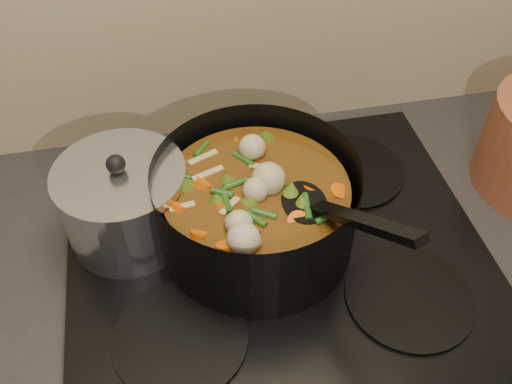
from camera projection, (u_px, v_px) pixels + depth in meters
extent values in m
cube|color=black|center=(276.00, 263.00, 0.89)|extent=(2.64, 0.64, 0.05)
cube|color=black|center=(276.00, 249.00, 0.87)|extent=(0.62, 0.54, 0.02)
cylinder|color=black|center=(180.00, 338.00, 0.75)|extent=(0.18, 0.18, 0.01)
cylinder|color=black|center=(409.00, 296.00, 0.79)|extent=(0.18, 0.18, 0.01)
cylinder|color=black|center=(163.00, 198.00, 0.93)|extent=(0.18, 0.18, 0.01)
cylinder|color=black|center=(351.00, 171.00, 0.97)|extent=(0.18, 0.18, 0.01)
cylinder|color=black|center=(256.00, 206.00, 0.82)|extent=(0.34, 0.34, 0.14)
cylinder|color=black|center=(256.00, 236.00, 0.87)|extent=(0.29, 0.29, 0.01)
cylinder|color=#5C360F|center=(256.00, 212.00, 0.83)|extent=(0.26, 0.26, 0.10)
cylinder|color=#E95D0B|center=(283.00, 185.00, 0.80)|extent=(0.03, 0.03, 0.03)
cylinder|color=#E95D0B|center=(278.00, 159.00, 0.84)|extent=(0.04, 0.04, 0.03)
cylinder|color=#E95D0B|center=(229.00, 146.00, 0.86)|extent=(0.04, 0.04, 0.03)
cylinder|color=#E95D0B|center=(219.00, 182.00, 0.80)|extent=(0.03, 0.04, 0.03)
cylinder|color=#E95D0B|center=(205.00, 216.00, 0.76)|extent=(0.04, 0.04, 0.03)
cylinder|color=#E95D0B|center=(255.00, 209.00, 0.77)|extent=(0.04, 0.04, 0.03)
cylinder|color=#E95D0B|center=(295.00, 213.00, 0.76)|extent=(0.04, 0.04, 0.03)
cylinder|color=#E95D0B|center=(325.00, 180.00, 0.81)|extent=(0.03, 0.03, 0.03)
cylinder|color=#E95D0B|center=(274.00, 166.00, 0.83)|extent=(0.04, 0.04, 0.03)
cylinder|color=#E95D0B|center=(234.00, 152.00, 0.85)|extent=(0.04, 0.04, 0.03)
cylinder|color=#E95D0B|center=(230.00, 183.00, 0.80)|extent=(0.03, 0.03, 0.03)
cylinder|color=#E95D0B|center=(214.00, 210.00, 0.77)|extent=(0.04, 0.04, 0.03)
sphere|color=#C6B18C|center=(299.00, 176.00, 0.79)|extent=(0.04, 0.04, 0.04)
sphere|color=#C6B18C|center=(245.00, 154.00, 0.83)|extent=(0.04, 0.04, 0.04)
sphere|color=#C6B18C|center=(213.00, 192.00, 0.77)|extent=(0.04, 0.04, 0.04)
sphere|color=#C6B18C|center=(273.00, 213.00, 0.75)|extent=(0.04, 0.04, 0.04)
sphere|color=#C6B18C|center=(295.00, 170.00, 0.80)|extent=(0.04, 0.04, 0.04)
cone|color=#577C1F|center=(215.00, 219.00, 0.74)|extent=(0.04, 0.04, 0.03)
cone|color=#577C1F|center=(290.00, 223.00, 0.74)|extent=(0.04, 0.04, 0.03)
cone|color=#577C1F|center=(313.00, 174.00, 0.80)|extent=(0.04, 0.04, 0.03)
cone|color=#577C1F|center=(259.00, 145.00, 0.85)|extent=(0.04, 0.04, 0.03)
cone|color=#577C1F|center=(201.00, 171.00, 0.81)|extent=(0.04, 0.04, 0.03)
cone|color=#577C1F|center=(217.00, 221.00, 0.74)|extent=(0.04, 0.04, 0.03)
cone|color=#577C1F|center=(293.00, 222.00, 0.74)|extent=(0.04, 0.04, 0.03)
cylinder|color=#24591A|center=(271.00, 167.00, 0.82)|extent=(0.01, 0.04, 0.01)
cylinder|color=#24591A|center=(234.00, 142.00, 0.86)|extent=(0.04, 0.03, 0.01)
cylinder|color=#24591A|center=(203.00, 171.00, 0.81)|extent=(0.04, 0.02, 0.01)
cylinder|color=#24591A|center=(215.00, 201.00, 0.77)|extent=(0.03, 0.04, 0.01)
cylinder|color=#24591A|center=(248.00, 209.00, 0.76)|extent=(0.03, 0.04, 0.01)
cylinder|color=#24591A|center=(300.00, 231.00, 0.73)|extent=(0.04, 0.02, 0.01)
cylinder|color=#24591A|center=(315.00, 190.00, 0.78)|extent=(0.04, 0.03, 0.01)
cylinder|color=#24591A|center=(288.00, 165.00, 0.82)|extent=(0.01, 0.04, 0.01)
cylinder|color=#24591A|center=(255.00, 164.00, 0.82)|extent=(0.04, 0.03, 0.01)
cylinder|color=#24591A|center=(203.00, 155.00, 0.83)|extent=(0.04, 0.02, 0.01)
cylinder|color=#24591A|center=(197.00, 193.00, 0.78)|extent=(0.02, 0.04, 0.01)
cylinder|color=#24591A|center=(231.00, 215.00, 0.75)|extent=(0.03, 0.04, 0.01)
cylinder|color=#24591A|center=(266.00, 208.00, 0.76)|extent=(0.04, 0.02, 0.01)
cube|color=tan|center=(206.00, 198.00, 0.77)|extent=(0.04, 0.01, 0.00)
cube|color=tan|center=(276.00, 223.00, 0.74)|extent=(0.02, 0.04, 0.00)
cube|color=tan|center=(302.00, 171.00, 0.81)|extent=(0.04, 0.03, 0.00)
cube|color=tan|center=(233.00, 155.00, 0.84)|extent=(0.04, 0.04, 0.00)
cube|color=tan|center=(210.00, 206.00, 0.76)|extent=(0.03, 0.04, 0.00)
ellipsoid|color=black|center=(304.00, 203.00, 0.77)|extent=(0.06, 0.08, 0.01)
cube|color=black|center=(363.00, 222.00, 0.68)|extent=(0.09, 0.17, 0.11)
cylinder|color=silver|center=(126.00, 206.00, 0.84)|extent=(0.18, 0.18, 0.11)
cylinder|color=silver|center=(118.00, 175.00, 0.79)|extent=(0.19, 0.19, 0.01)
sphere|color=black|center=(116.00, 164.00, 0.78)|extent=(0.03, 0.03, 0.03)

